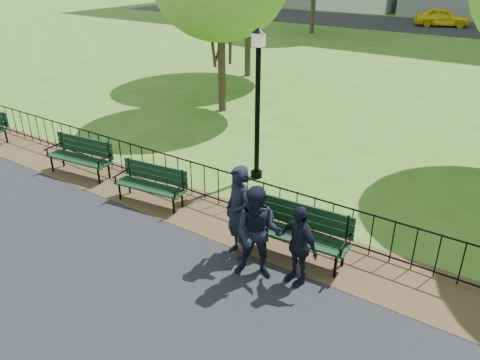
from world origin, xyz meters
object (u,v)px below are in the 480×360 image
Objects in this scene: person_right at (298,245)px; taxi at (442,17)px; park_bench_left_b at (81,152)px; person_mid at (258,234)px; person_left at (238,213)px; lamppost at (258,101)px; park_bench_left_a at (152,180)px; park_bench_main at (284,222)px.

taxi is at bearing 120.03° from person_right.
person_mid is at bearing -17.00° from park_bench_left_b.
lamppost is at bearing 140.53° from person_left.
taxi is (-5.76, 34.85, -0.06)m from person_right.
person_mid is at bearing -137.35° from person_right.
park_bench_left_b is 1.28× the size of person_right.
lamppost is at bearing 55.71° from park_bench_left_a.
person_right is at bearing -17.50° from park_bench_left_a.
park_bench_main reaches higher than park_bench_left_b.
lamppost is 4.51m from person_right.
park_bench_left_a is (-3.51, 0.11, -0.13)m from park_bench_main.
park_bench_main is 0.54× the size of lamppost.
park_bench_main is 0.88m from person_left.
person_right is at bearing -13.86° from park_bench_left_b.
park_bench_left_b is at bearing -164.05° from person_left.
park_bench_left_b is 6.19m from person_mid.
person_right is at bearing 0.33° from person_mid.
park_bench_left_a is at bearing -116.67° from lamppost.
lamppost reaches higher than park_bench_left_b.
lamppost is at bearing 165.98° from taxi.
lamppost is 31.79m from taxi.
lamppost is 0.92× the size of taxi.
park_bench_left_b is at bearing 174.40° from park_bench_main.
park_bench_left_b is at bearing -166.27° from person_right.
person_right is (0.63, -0.61, 0.07)m from park_bench_main.
park_bench_left_a is 3.16m from lamppost.
lamppost is (1.25, 2.49, 1.48)m from park_bench_left_a.
person_mid is at bearing -95.11° from park_bench_main.
person_right is (6.74, -0.82, 0.15)m from park_bench_left_b.
person_mid is (3.49, -0.98, 0.33)m from park_bench_left_a.
lamppost reaches higher than person_right.
person_mid reaches higher than person_right.
park_bench_left_a is at bearing 174.52° from park_bench_main.
person_mid is 1.17× the size of person_right.
person_right is at bearing -48.05° from lamppost.
lamppost reaches higher than person_mid.
person_right is 0.37× the size of taxi.
person_right reaches higher than park_bench_left_a.
taxi is (-2.87, 31.63, -1.34)m from lamppost.
park_bench_left_b is at bearing 159.14° from taxi.
lamppost is 2.04× the size of person_left.
park_bench_left_b reaches higher than park_bench_left_a.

